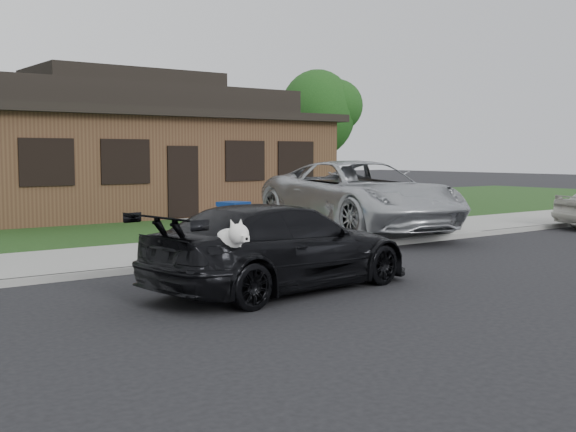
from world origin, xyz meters
TOP-DOWN VIEW (x-y plane):
  - ground at (0.00, 0.00)m, footprint 120.00×120.00m
  - sidewalk at (0.00, 5.00)m, footprint 60.00×3.00m
  - curb at (0.00, 3.50)m, footprint 60.00×0.12m
  - lawn at (0.00, 13.00)m, footprint 60.00×13.00m
  - driveway at (6.00, 10.00)m, footprint 4.50×13.00m
  - sedan at (0.05, 0.76)m, footprint 4.68×2.37m
  - minivan at (6.07, 5.58)m, footprint 3.87×6.63m
  - recycling_bin at (2.05, 5.19)m, footprint 0.66×0.66m
  - house at (4.00, 15.00)m, footprint 12.60×8.60m
  - tree_1 at (12.14, 14.40)m, footprint 3.15×3.00m

SIDE VIEW (x-z plane):
  - ground at x=0.00m, z-range 0.00..0.00m
  - sidewalk at x=0.00m, z-range 0.00..0.12m
  - curb at x=0.00m, z-range 0.00..0.12m
  - lawn at x=0.00m, z-range 0.00..0.13m
  - driveway at x=6.00m, z-range 0.00..0.14m
  - recycling_bin at x=2.05m, z-range 0.13..1.02m
  - sedan at x=0.05m, z-range 0.00..1.31m
  - minivan at x=6.07m, z-range 0.14..1.88m
  - house at x=4.00m, z-range -0.19..4.46m
  - tree_1 at x=12.14m, z-range 1.09..6.34m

